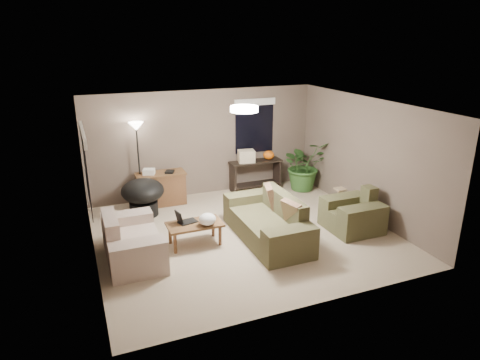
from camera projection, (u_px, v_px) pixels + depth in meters
name	position (u px, v px, depth m)	size (l,w,h in m)	color
room_shell	(244.00, 173.00, 7.92)	(5.50, 5.50, 5.50)	#BCA78C
main_sofa	(269.00, 224.00, 8.08)	(0.95, 2.20, 0.85)	brown
throw_pillows	(281.00, 204.00, 8.05)	(0.36, 1.39, 0.47)	#8C7251
loveseat	(131.00, 243.00, 7.32)	(0.90, 1.60, 0.85)	beige
armchair	(353.00, 215.00, 8.45)	(0.95, 1.00, 0.85)	#4C4B2E
coffee_table	(195.00, 226.00, 7.81)	(1.00, 0.55, 0.42)	brown
laptop	(184.00, 220.00, 7.80)	(0.40, 0.30, 0.24)	black
plastic_bag	(207.00, 219.00, 7.70)	(0.32, 0.28, 0.22)	white
desk	(161.00, 189.00, 9.68)	(1.10, 0.50, 0.75)	brown
desk_papers	(153.00, 172.00, 9.47)	(0.73, 0.32, 0.12)	silver
console_table	(256.00, 173.00, 10.57)	(1.30, 0.40, 0.75)	black
pumpkin	(269.00, 155.00, 10.56)	(0.27, 0.27, 0.22)	orange
cardboard_box	(246.00, 156.00, 10.34)	(0.39, 0.29, 0.29)	beige
papasan_chair	(143.00, 195.00, 9.07)	(1.00, 1.00, 0.80)	black
floor_lamp	(137.00, 136.00, 9.23)	(0.32, 0.32, 1.91)	black
ceiling_fixture	(244.00, 109.00, 7.54)	(0.50, 0.50, 0.10)	white
houseplant	(304.00, 170.00, 10.61)	(1.13, 1.25, 0.98)	#2D5923
cat_scratching_post	(339.00, 201.00, 9.41)	(0.32, 0.32, 0.50)	tan
window_left	(85.00, 156.00, 7.05)	(0.05, 1.56, 1.33)	black
window_back	(255.00, 117.00, 10.38)	(1.06, 0.05, 1.33)	black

